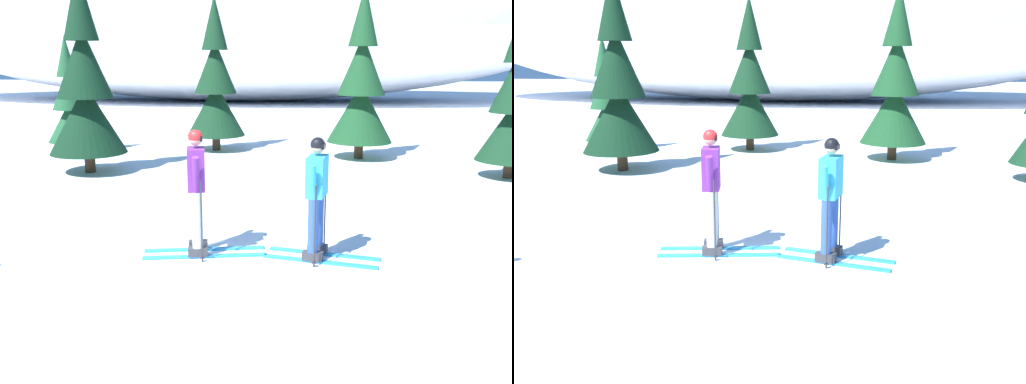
# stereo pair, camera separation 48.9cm
# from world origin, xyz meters

# --- Properties ---
(ground_plane) EXTENTS (120.00, 120.00, 0.00)m
(ground_plane) POSITION_xyz_m (0.00, 0.00, 0.00)
(ground_plane) COLOR white
(skier_cyan_jacket) EXTENTS (1.68, 0.82, 1.74)m
(skier_cyan_jacket) POSITION_xyz_m (1.86, 1.14, 0.92)
(skier_cyan_jacket) COLOR #2893CC
(skier_cyan_jacket) RESTS_ON ground
(skier_purple_jacket) EXTENTS (1.82, 0.77, 1.82)m
(skier_purple_jacket) POSITION_xyz_m (0.16, 1.17, 0.95)
(skier_purple_jacket) COLOR #2893CC
(skier_purple_jacket) RESTS_ON ground
(pine_tree_far_left) EXTENTS (1.31, 1.31, 3.40)m
(pine_tree_far_left) POSITION_xyz_m (-5.22, 9.53, 1.42)
(pine_tree_far_left) COLOR #47301E
(pine_tree_far_left) RESTS_ON ground
(pine_tree_center_left) EXTENTS (1.87, 1.87, 4.83)m
(pine_tree_center_left) POSITION_xyz_m (-3.62, 6.81, 2.02)
(pine_tree_center_left) COLOR #47301E
(pine_tree_center_left) RESTS_ON ground
(pine_tree_center) EXTENTS (1.76, 1.76, 4.56)m
(pine_tree_center) POSITION_xyz_m (-1.03, 10.43, 1.91)
(pine_tree_center) COLOR #47301E
(pine_tree_center) RESTS_ON ground
(pine_tree_center_right) EXTENTS (1.81, 1.81, 4.68)m
(pine_tree_center_right) POSITION_xyz_m (3.18, 9.38, 1.96)
(pine_tree_center_right) COLOR #47301E
(pine_tree_center_right) RESTS_ON ground
(snow_ridge_background) EXTENTS (45.29, 16.83, 11.81)m
(snow_ridge_background) POSITION_xyz_m (-2.78, 30.20, 5.90)
(snow_ridge_background) COLOR white
(snow_ridge_background) RESTS_ON ground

